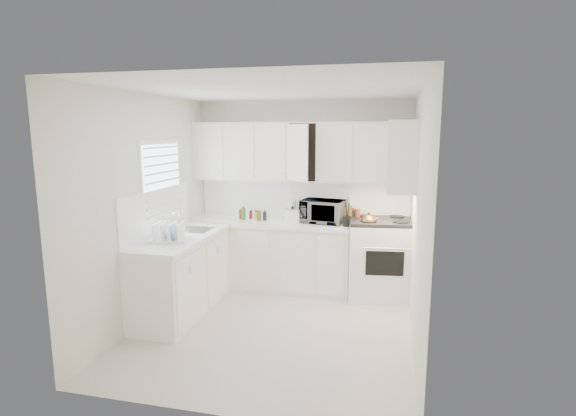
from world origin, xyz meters
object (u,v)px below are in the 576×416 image
(tea_kettle, at_px, (369,220))
(rice_cooker, at_px, (293,214))
(stove, at_px, (382,247))
(microwave, at_px, (323,209))
(dish_rack, at_px, (168,231))
(utensil_crock, at_px, (347,214))

(tea_kettle, xyz_separation_m, rice_cooker, (-1.03, 0.15, 0.01))
(stove, xyz_separation_m, microwave, (-0.81, 0.08, 0.47))
(tea_kettle, height_order, microwave, microwave)
(stove, distance_m, tea_kettle, 0.45)
(rice_cooker, bearing_deg, tea_kettle, 1.35)
(microwave, xyz_separation_m, rice_cooker, (-0.40, -0.09, -0.08))
(tea_kettle, distance_m, dish_rack, 2.48)
(tea_kettle, bearing_deg, dish_rack, -155.00)
(utensil_crock, relative_size, dish_rack, 0.74)
(rice_cooker, distance_m, utensil_crock, 0.76)
(utensil_crock, xyz_separation_m, dish_rack, (-1.89, -1.25, -0.04))
(stove, relative_size, tea_kettle, 5.41)
(tea_kettle, bearing_deg, stove, 37.73)
(stove, xyz_separation_m, tea_kettle, (-0.18, -0.16, 0.39))
(microwave, distance_m, rice_cooker, 0.42)
(microwave, bearing_deg, dish_rack, -127.40)
(rice_cooker, bearing_deg, dish_rack, -120.48)
(microwave, relative_size, dish_rack, 1.26)
(utensil_crock, bearing_deg, stove, 12.96)
(stove, bearing_deg, tea_kettle, -145.28)
(dish_rack, bearing_deg, utensil_crock, 21.73)
(utensil_crock, bearing_deg, tea_kettle, -10.98)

